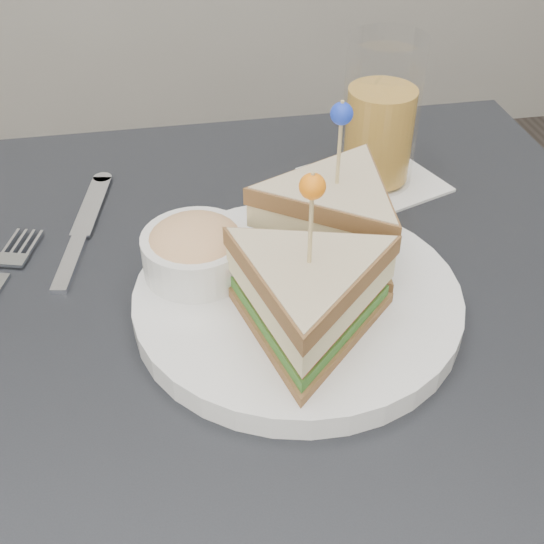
# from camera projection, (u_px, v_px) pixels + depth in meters

# --- Properties ---
(table) EXTENTS (0.80, 0.80, 0.75)m
(table) POSITION_uv_depth(u_px,v_px,m) (264.00, 383.00, 0.65)
(table) COLOR black
(table) RESTS_ON ground
(plate_meal) EXTENTS (0.36, 0.36, 0.17)m
(plate_meal) POSITION_uv_depth(u_px,v_px,m) (304.00, 263.00, 0.59)
(plate_meal) COLOR white
(plate_meal) RESTS_ON table
(cutlery_knife) EXTENTS (0.06, 0.21, 0.01)m
(cutlery_knife) POSITION_uv_depth(u_px,v_px,m) (82.00, 231.00, 0.71)
(cutlery_knife) COLOR white
(cutlery_knife) RESTS_ON table
(drink_set) EXTENTS (0.17, 0.17, 0.17)m
(drink_set) POSITION_uv_depth(u_px,v_px,m) (380.00, 122.00, 0.74)
(drink_set) COLOR white
(drink_set) RESTS_ON table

